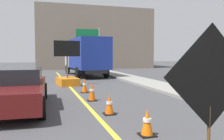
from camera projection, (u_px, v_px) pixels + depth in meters
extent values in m
cube|color=gray|center=(219.00, 101.00, 9.03)|extent=(1.95, 48.00, 0.14)
cube|color=yellow|center=(93.00, 112.00, 7.62)|extent=(0.14, 36.00, 0.01)
cylinder|color=#593819|center=(209.00, 139.00, 3.72)|extent=(0.05, 0.05, 1.05)
cube|color=orange|center=(210.00, 76.00, 3.65)|extent=(1.56, 0.03, 1.56)
cube|color=black|center=(211.00, 76.00, 3.64)|extent=(1.63, 0.01, 1.63)
cube|color=black|center=(209.00, 76.00, 3.67)|extent=(0.28, 0.01, 0.52)
cube|color=orange|center=(67.00, 81.00, 14.44)|extent=(1.32, 1.93, 0.45)
cylinder|color=#4C4C4C|center=(67.00, 67.00, 14.38)|extent=(0.10, 0.10, 1.30)
cube|color=black|center=(67.00, 49.00, 14.31)|extent=(1.60, 0.29, 0.95)
sphere|color=yellow|center=(76.00, 49.00, 14.58)|extent=(0.09, 0.09, 0.09)
sphere|color=yellow|center=(71.00, 49.00, 14.46)|extent=(0.09, 0.09, 0.09)
sphere|color=yellow|center=(66.00, 49.00, 14.33)|extent=(0.09, 0.09, 0.09)
sphere|color=yellow|center=(61.00, 48.00, 14.21)|extent=(0.09, 0.09, 0.09)
sphere|color=yellow|center=(58.00, 45.00, 14.13)|extent=(0.09, 0.09, 0.09)
sphere|color=yellow|center=(58.00, 51.00, 14.15)|extent=(0.09, 0.09, 0.09)
cube|color=black|center=(86.00, 69.00, 20.88)|extent=(2.13, 7.47, 0.25)
cube|color=silver|center=(79.00, 57.00, 23.31)|extent=(2.53, 2.21, 1.90)
cube|color=navy|center=(89.00, 54.00, 19.74)|extent=(2.71, 5.16, 2.51)
cylinder|color=black|center=(68.00, 69.00, 22.85)|extent=(0.33, 0.91, 0.90)
cylinder|color=black|center=(91.00, 69.00, 23.64)|extent=(0.33, 0.91, 0.90)
cylinder|color=black|center=(78.00, 73.00, 18.42)|extent=(0.33, 0.91, 0.90)
cylinder|color=black|center=(106.00, 72.00, 19.22)|extent=(0.33, 0.91, 0.90)
cube|color=#591414|center=(17.00, 92.00, 8.12)|extent=(2.00, 5.12, 0.60)
cube|color=black|center=(17.00, 75.00, 8.33)|extent=(1.68, 2.33, 0.50)
cylinder|color=black|center=(42.00, 108.00, 6.74)|extent=(0.24, 0.67, 0.66)
cylinder|color=black|center=(44.00, 91.00, 9.97)|extent=(0.24, 0.67, 0.66)
cylinder|color=gray|center=(99.00, 49.00, 27.56)|extent=(0.18, 0.18, 5.00)
cube|color=#0F6033|center=(87.00, 35.00, 27.18)|extent=(2.59, 0.30, 1.30)
cube|color=white|center=(87.00, 35.00, 27.21)|extent=(1.81, 0.18, 0.18)
cube|color=gray|center=(92.00, 40.00, 34.55)|extent=(15.62, 8.76, 8.14)
cube|color=black|center=(147.00, 135.00, 5.41)|extent=(0.36, 0.36, 0.03)
cone|color=orange|center=(147.00, 121.00, 5.39)|extent=(0.28, 0.28, 0.61)
cylinder|color=white|center=(147.00, 120.00, 5.39)|extent=(0.19, 0.19, 0.08)
cube|color=black|center=(109.00, 114.00, 7.35)|extent=(0.36, 0.36, 0.03)
cone|color=#EA5B0C|center=(109.00, 104.00, 7.33)|extent=(0.28, 0.28, 0.61)
cylinder|color=white|center=(109.00, 103.00, 7.33)|extent=(0.19, 0.19, 0.08)
cube|color=black|center=(92.00, 100.00, 9.53)|extent=(0.36, 0.36, 0.03)
cone|color=#EA5B0C|center=(92.00, 91.00, 9.50)|extent=(0.28, 0.28, 0.72)
cylinder|color=white|center=(92.00, 90.00, 9.50)|extent=(0.19, 0.19, 0.08)
cube|color=black|center=(85.00, 92.00, 11.57)|extent=(0.36, 0.36, 0.03)
cone|color=#EA5B0C|center=(85.00, 85.00, 11.55)|extent=(0.28, 0.28, 0.69)
cylinder|color=white|center=(85.00, 84.00, 11.55)|extent=(0.19, 0.19, 0.08)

